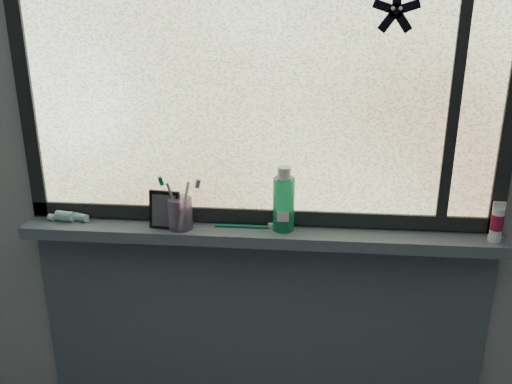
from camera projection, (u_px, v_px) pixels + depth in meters
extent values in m
cube|color=#9EA3A8|center=(261.00, 157.00, 1.90)|extent=(3.00, 0.01, 2.50)
cube|color=#4D5A67|center=(259.00, 235.00, 1.92)|extent=(1.62, 0.14, 0.04)
cube|color=#4D5A67|center=(260.00, 351.00, 2.15)|extent=(1.62, 0.02, 0.98)
cube|color=silver|center=(261.00, 74.00, 1.78)|extent=(1.50, 0.01, 1.00)
cube|color=black|center=(260.00, 215.00, 1.95)|extent=(1.60, 0.03, 0.05)
cube|color=black|center=(23.00, 70.00, 1.85)|extent=(0.05, 0.03, 1.10)
cube|color=black|center=(457.00, 77.00, 1.73)|extent=(0.03, 0.03, 1.00)
cube|color=black|center=(165.00, 210.00, 1.90)|extent=(0.11, 0.06, 0.13)
cylinder|color=#BC9CCE|center=(180.00, 213.00, 1.90)|extent=(0.10, 0.10, 0.11)
cylinder|color=#1FA46C|center=(284.00, 199.00, 1.87)|extent=(0.09, 0.09, 0.18)
cylinder|color=silver|center=(497.00, 220.00, 1.80)|extent=(0.04, 0.04, 0.10)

